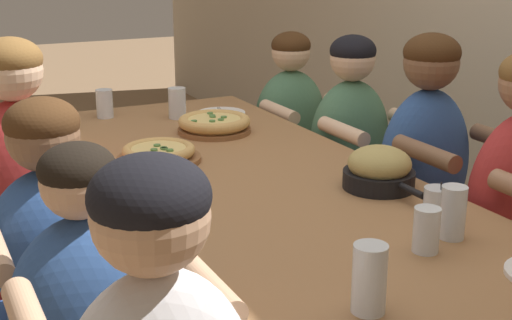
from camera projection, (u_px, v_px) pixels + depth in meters
The scene contains 17 objects.
dining_table at pixel (256, 196), 2.33m from camera, with size 2.31×0.89×0.75m.
pizza_board_main at pixel (159, 153), 2.44m from camera, with size 0.29×0.29×0.06m.
pizza_board_second at pixel (214, 124), 2.81m from camera, with size 0.29×0.29×0.07m.
skillet_bowl at pixel (379, 170), 2.17m from camera, with size 0.32×0.22×0.13m.
empty_plate_b at pixel (221, 113), 3.11m from camera, with size 0.21×0.21×0.02m.
cocktail_glass_blue at pixel (437, 204), 1.94m from camera, with size 0.07×0.07×0.11m.
drinking_glass_a at pixel (177, 104), 3.03m from camera, with size 0.07×0.07×0.13m.
drinking_glass_b at pixel (426, 232), 1.73m from camera, with size 0.06×0.06×0.11m.
drinking_glass_c at pixel (453, 212), 1.80m from camera, with size 0.07×0.07×0.14m.
drinking_glass_d at pixel (105, 105), 3.04m from camera, with size 0.07×0.07×0.12m.
drinking_glass_e at pixel (369, 282), 1.44m from camera, with size 0.07×0.07×0.15m.
diner_far_left at pixel (290, 151), 3.50m from camera, with size 0.51×0.40×1.07m.
diner_near_midleft at pixel (26, 217), 2.49m from camera, with size 0.51×0.40×1.18m.
diner_far_midleft at pixel (348, 177), 3.05m from camera, with size 0.51×0.40×1.11m.
diner_far_center at pixel (422, 205), 2.63m from camera, with size 0.51×0.40×1.17m.
diner_near_center at pixel (57, 292), 2.07m from camera, with size 0.51×0.40×1.07m.
diner_far_midright at pixel (512, 252), 2.25m from camera, with size 0.51×0.40×1.17m.
Camera 1 is at (1.97, -0.98, 1.47)m, focal length 50.00 mm.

